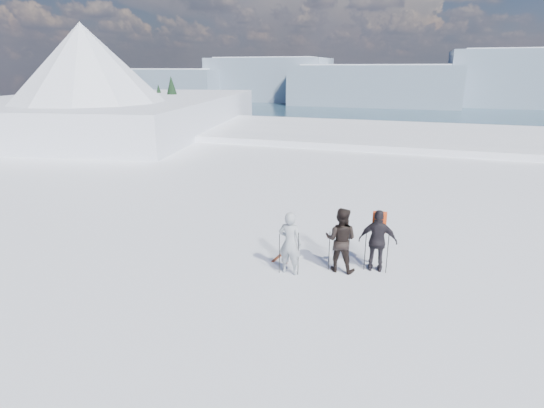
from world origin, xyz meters
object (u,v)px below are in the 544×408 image
Objects in this scene: skier_pack at (378,241)px; skis_loose at (286,252)px; skier_grey at (290,243)px; skier_dark at (341,240)px.

skier_pack reaches higher than skis_loose.
skier_dark is (1.38, 0.66, 0.03)m from skier_grey.
skier_grey reaches higher than skis_loose.
skis_loose is at bearing -64.16° from skier_grey.
skier_grey is 1.14× the size of skis_loose.
skis_loose is at bearing -16.18° from skier_dark.
skier_dark is at bearing 14.05° from skier_pack.
skier_grey is 1.53m from skier_dark.
skier_pack is 3.11m from skis_loose.
skier_dark is 1.17× the size of skis_loose.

